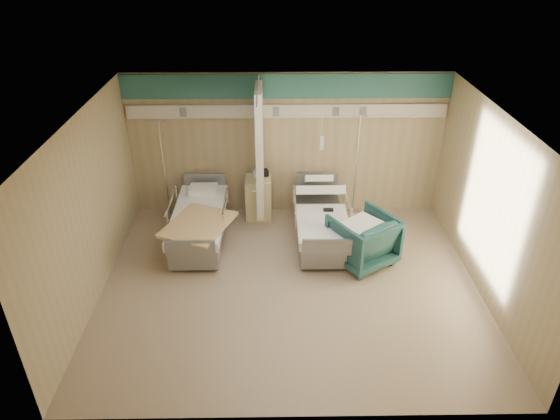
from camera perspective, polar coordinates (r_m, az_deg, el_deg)
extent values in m
cube|color=gray|center=(8.18, 1.15, -8.53)|extent=(6.00, 5.00, 0.00)
cube|color=tan|center=(9.64, 0.75, 7.41)|extent=(6.00, 0.04, 2.80)
cube|color=tan|center=(5.37, 2.19, -13.36)|extent=(6.00, 0.04, 2.80)
cube|color=tan|center=(7.88, -21.10, -0.15)|extent=(0.04, 5.00, 2.80)
cube|color=tan|center=(8.07, 23.05, 0.17)|extent=(0.04, 5.00, 2.80)
cube|color=white|center=(6.81, 1.39, 10.29)|extent=(6.00, 5.00, 0.04)
cube|color=#2B6562|center=(9.25, 0.80, 13.96)|extent=(6.00, 0.04, 0.45)
cube|color=beige|center=(9.35, 0.79, 11.26)|extent=(5.88, 0.08, 0.25)
cylinder|color=silver|center=(8.34, -2.56, 13.68)|extent=(0.03, 1.80, 0.03)
cube|color=beige|center=(9.09, -2.33, 6.71)|extent=(0.12, 0.90, 2.35)
cube|color=#CEC081|center=(9.79, -2.46, 1.43)|extent=(0.50, 0.48, 0.85)
imported|color=#1C4645|center=(8.58, 9.43, -3.32)|extent=(1.32, 1.33, 0.89)
cube|color=white|center=(8.30, 9.56, -0.65)|extent=(0.82, 0.81, 0.07)
cylinder|color=silver|center=(10.05, 8.22, -0.76)|extent=(0.38, 0.38, 0.03)
cylinder|color=silver|center=(9.56, 8.66, 4.62)|extent=(0.03, 0.03, 2.12)
cylinder|color=silver|center=(9.17, 9.17, 10.61)|extent=(0.25, 0.03, 0.03)
cylinder|color=silver|center=(10.24, -12.45, -0.56)|extent=(0.36, 0.36, 0.03)
cylinder|color=silver|center=(9.80, -13.06, 4.39)|extent=(0.03, 0.03, 1.99)
cylinder|color=silver|center=(9.43, -13.75, 9.85)|extent=(0.24, 0.03, 0.03)
cube|color=black|center=(8.95, 5.54, 0.02)|extent=(0.18, 0.09, 0.04)
cube|color=tan|center=(8.59, -9.31, -1.63)|extent=(1.32, 1.46, 0.04)
cube|color=black|center=(9.65, -2.07, 4.24)|extent=(0.26, 0.21, 0.13)
cylinder|color=white|center=(9.60, -2.83, 4.15)|extent=(0.13, 0.13, 0.14)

